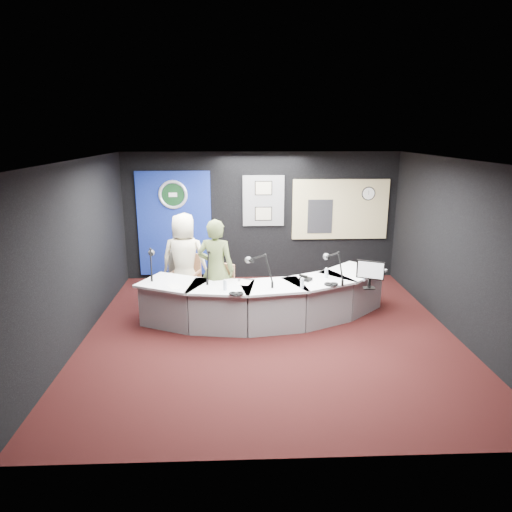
{
  "coord_description": "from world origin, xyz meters",
  "views": [
    {
      "loc": [
        -0.51,
        -6.91,
        3.22
      ],
      "look_at": [
        -0.2,
        0.8,
        1.1
      ],
      "focal_mm": 32.0,
      "sensor_mm": 36.0,
      "label": 1
    }
  ],
  "objects_px": {
    "person_man": "(184,260)",
    "broadcast_desk": "(265,300)",
    "armchair_left": "(185,279)",
    "person_woman": "(216,270)",
    "armchair_right": "(216,290)"
  },
  "relations": [
    {
      "from": "person_man",
      "to": "armchair_right",
      "type": "bearing_deg",
      "value": 138.96
    },
    {
      "from": "person_man",
      "to": "broadcast_desk",
      "type": "bearing_deg",
      "value": 157.8
    },
    {
      "from": "armchair_right",
      "to": "person_man",
      "type": "height_order",
      "value": "person_man"
    },
    {
      "from": "person_man",
      "to": "person_woman",
      "type": "xyz_separation_m",
      "value": [
        0.62,
        -0.69,
        0.01
      ]
    },
    {
      "from": "person_woman",
      "to": "broadcast_desk",
      "type": "bearing_deg",
      "value": -175.28
    },
    {
      "from": "armchair_left",
      "to": "person_man",
      "type": "relative_size",
      "value": 0.58
    },
    {
      "from": "broadcast_desk",
      "to": "person_woman",
      "type": "bearing_deg",
      "value": 171.4
    },
    {
      "from": "broadcast_desk",
      "to": "person_woman",
      "type": "distance_m",
      "value": 1.01
    },
    {
      "from": "armchair_right",
      "to": "person_man",
      "type": "bearing_deg",
      "value": 162.77
    },
    {
      "from": "armchair_left",
      "to": "person_man",
      "type": "distance_m",
      "value": 0.37
    },
    {
      "from": "broadcast_desk",
      "to": "person_woman",
      "type": "relative_size",
      "value": 2.52
    },
    {
      "from": "person_man",
      "to": "person_woman",
      "type": "bearing_deg",
      "value": 138.96
    },
    {
      "from": "broadcast_desk",
      "to": "armchair_left",
      "type": "relative_size",
      "value": 4.39
    },
    {
      "from": "broadcast_desk",
      "to": "person_man",
      "type": "height_order",
      "value": "person_man"
    },
    {
      "from": "broadcast_desk",
      "to": "armchair_left",
      "type": "xyz_separation_m",
      "value": [
        -1.48,
        0.82,
        0.14
      ]
    }
  ]
}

